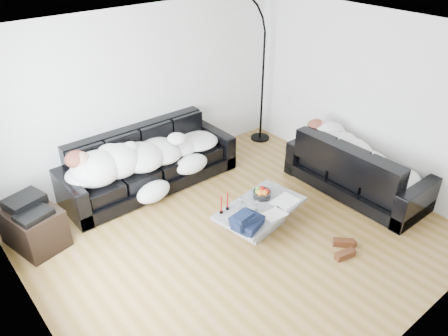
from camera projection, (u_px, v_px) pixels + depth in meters
ground at (238, 235)px, 5.79m from camera, size 5.00×5.00×0.00m
wall_back at (143, 95)px, 6.62m from camera, size 5.00×0.02×2.60m
wall_left at (22, 236)px, 3.76m from camera, size 0.02×4.50×2.60m
wall_right at (366, 99)px, 6.49m from camera, size 0.02×4.50×2.60m
ceiling at (243, 37)px, 4.46m from camera, size 5.00×5.00×0.00m
sofa_back at (149, 160)px, 6.63m from camera, size 2.70×0.93×0.88m
sofa_right at (358, 167)px, 6.49m from camera, size 0.90×2.11×0.85m
sleeper_back at (150, 149)px, 6.49m from camera, size 2.28×0.79×0.46m
sleeper_right at (360, 154)px, 6.38m from camera, size 0.76×1.81×0.44m
teal_cushion at (323, 135)px, 6.75m from camera, size 0.42×0.38×0.20m
coffee_table at (260, 217)px, 5.84m from camera, size 1.29×0.88×0.35m
fruit_bowl at (262, 192)px, 5.90m from camera, size 0.28×0.28×0.15m
wine_glass_a at (241, 203)px, 5.67m from camera, size 0.08×0.08×0.18m
wine_glass_b at (243, 209)px, 5.54m from camera, size 0.09×0.09×0.19m
wine_glass_c at (257, 206)px, 5.63m from camera, size 0.09×0.09×0.16m
candle_left at (221, 205)px, 5.57m from camera, size 0.05×0.05×0.26m
candle_right at (228, 201)px, 5.64m from camera, size 0.05×0.05×0.25m
newspaper_a at (285, 201)px, 5.85m from camera, size 0.39×0.32×0.01m
newspaper_b at (274, 214)px, 5.60m from camera, size 0.32×0.24×0.01m
navy_jacket at (248, 217)px, 5.26m from camera, size 0.40×0.34×0.19m
shoes at (344, 249)px, 5.48m from camera, size 0.55×0.49×0.10m
av_cabinet at (33, 227)px, 5.52m from camera, size 0.70×0.88×0.54m
stereo at (27, 205)px, 5.35m from camera, size 0.51×0.44×0.13m
floor_lamp at (263, 76)px, 7.62m from camera, size 0.95×0.59×2.42m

